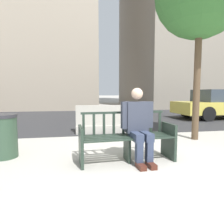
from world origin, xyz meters
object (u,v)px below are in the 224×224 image
object	(u,v)px
seated_person	(138,123)
trash_bin	(3,136)
car_taxi_near	(223,104)
jersey_barrier_centre	(108,121)
street_bench	(127,139)

from	to	relation	value
seated_person	trash_bin	bearing A→B (deg)	165.28
car_taxi_near	trash_bin	distance (m)	9.54
car_taxi_near	trash_bin	bearing A→B (deg)	-151.63
jersey_barrier_centre	trash_bin	bearing A→B (deg)	-137.61
street_bench	car_taxi_near	world-z (taller)	car_taxi_near
car_taxi_near	trash_bin	world-z (taller)	car_taxi_near
seated_person	car_taxi_near	bearing A→B (deg)	41.04
seated_person	jersey_barrier_centre	world-z (taller)	seated_person
car_taxi_near	seated_person	bearing A→B (deg)	-138.96
street_bench	seated_person	bearing A→B (deg)	-13.16
car_taxi_near	street_bench	bearing A→B (deg)	-140.14
jersey_barrier_centre	car_taxi_near	xyz separation A→B (m)	(6.04, 2.38, 0.35)
street_bench	trash_bin	size ratio (longest dim) A/B	2.07
car_taxi_near	jersey_barrier_centre	bearing A→B (deg)	-158.45
street_bench	trash_bin	xyz separation A→B (m)	(-2.25, 0.60, 0.02)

